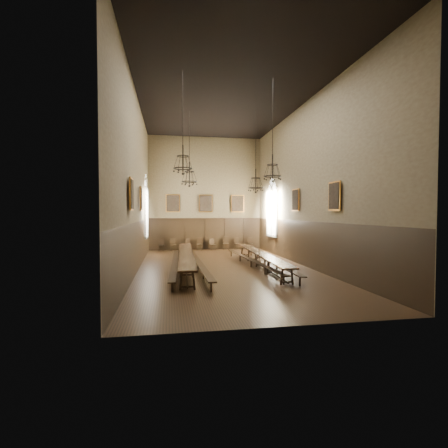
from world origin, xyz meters
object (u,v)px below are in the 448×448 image
object	(u,v)px
chair_3	(200,246)
chandelier_front_left	(183,162)
table_right	(261,260)
chair_2	(188,247)
chair_6	(237,246)
chandelier_back_left	(189,177)
bench_left_outer	(175,265)
chair_1	(173,247)
bench_left_inner	(198,264)
chair_7	(250,246)
bench_right_outer	(269,261)
bench_right_inner	(251,262)
chair_5	(226,246)
chair_4	(213,247)
chandelier_back_right	(256,183)
chair_0	(161,247)
table_left	(186,261)
chandelier_front_right	(272,169)

from	to	relation	value
chair_3	chandelier_front_left	bearing A→B (deg)	-85.53
table_right	chair_2	distance (m)	9.18
chair_6	chandelier_back_left	world-z (taller)	chandelier_back_left
chair_3	chair_6	world-z (taller)	chair_3
bench_left_outer	chandelier_back_left	bearing A→B (deg)	71.75
bench_left_outer	chair_1	bearing A→B (deg)	89.80
bench_left_inner	chair_3	size ratio (longest dim) A/B	10.96
bench_left_outer	chair_7	size ratio (longest dim) A/B	10.80
chair_2	chair_1	bearing A→B (deg)	166.36
bench_right_outer	bench_right_inner	bearing A→B (deg)	177.63
chair_5	chair_6	world-z (taller)	chair_5
chandelier_front_left	chandelier_back_left	bearing A→B (deg)	83.61
chair_4	chandelier_back_left	bearing A→B (deg)	-125.74
table_right	bench_left_inner	world-z (taller)	table_right
chair_2	bench_right_outer	bearing A→B (deg)	-82.11
chandelier_back_right	chair_6	bearing A→B (deg)	87.96
chair_1	chandelier_front_left	world-z (taller)	chandelier_front_left
chair_1	chair_6	distance (m)	5.11
bench_right_outer	chair_0	distance (m)	10.43
chair_1	chair_2	bearing A→B (deg)	-10.72
chair_7	table_left	bearing A→B (deg)	-116.05
bench_right_outer	chandelier_front_left	bearing A→B (deg)	-148.32
chair_0	chandelier_back_left	world-z (taller)	chandelier_back_left
chair_1	chair_4	bearing A→B (deg)	-13.57
chair_2	chair_5	bearing A→B (deg)	-16.34
chandelier_back_left	chandelier_front_right	size ratio (longest dim) A/B	0.96
bench_right_outer	chair_2	distance (m)	9.37
bench_right_outer	table_left	bearing A→B (deg)	177.88
chandelier_back_right	chandelier_front_right	world-z (taller)	same
chair_2	chandelier_back_right	distance (m)	8.68
chair_4	chair_6	xyz separation A→B (m)	(2.01, 0.08, 0.02)
chair_1	chair_2	world-z (taller)	chair_1
chair_5	chair_6	distance (m)	0.92
table_left	bench_right_inner	xyz separation A→B (m)	(3.52, -0.13, -0.14)
chair_1	chair_7	xyz separation A→B (m)	(6.21, 0.06, -0.01)
bench_right_outer	chair_3	xyz separation A→B (m)	(-3.01, 8.49, -0.00)
chandelier_front_left	bench_right_inner	bearing A→B (deg)	38.36
bench_right_outer	chair_6	size ratio (longest dim) A/B	10.84
bench_right_inner	chair_3	xyz separation A→B (m)	(-2.01, 8.45, 0.02)
chair_4	chandelier_back_left	distance (m)	7.92
bench_left_outer	chair_4	world-z (taller)	chair_4
bench_left_outer	chair_2	size ratio (longest dim) A/B	11.01
bench_right_inner	chair_7	size ratio (longest dim) A/B	10.39
bench_right_inner	chandelier_back_left	bearing A→B (deg)	141.21
chair_1	chandelier_front_right	world-z (taller)	chandelier_front_right
chair_3	chair_5	bearing A→B (deg)	14.64
bench_left_outer	chandelier_front_left	world-z (taller)	chandelier_front_left
table_right	chair_1	bearing A→B (deg)	118.65
chair_7	chandelier_back_left	size ratio (longest dim) A/B	0.21
table_left	bench_left_inner	size ratio (longest dim) A/B	1.01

